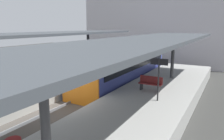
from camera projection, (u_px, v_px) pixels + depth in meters
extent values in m
plane|color=#383835|center=(65.00, 116.00, 11.72)|extent=(80.00, 80.00, 0.00)
cube|color=#9E9E99|center=(17.00, 97.00, 13.43)|extent=(4.40, 28.00, 1.00)
cube|color=#9E9E99|center=(129.00, 123.00, 9.82)|extent=(4.40, 28.00, 1.00)
cube|color=#4C4742|center=(65.00, 115.00, 11.70)|extent=(3.20, 28.00, 0.20)
cube|color=slate|center=(55.00, 109.00, 12.01)|extent=(0.08, 28.00, 0.14)
cube|color=slate|center=(75.00, 114.00, 11.33)|extent=(0.08, 28.00, 0.14)
cube|color=#38428C|center=(125.00, 65.00, 17.78)|extent=(2.70, 12.07, 2.90)
cube|color=orange|center=(80.00, 84.00, 12.61)|extent=(2.65, 0.08, 2.60)
cube|color=black|center=(110.00, 60.00, 18.36)|extent=(0.04, 11.10, 0.76)
cube|color=black|center=(140.00, 62.00, 17.06)|extent=(0.04, 11.10, 0.76)
cube|color=#515156|center=(125.00, 46.00, 17.47)|extent=(2.16, 11.46, 0.20)
cylinder|color=#333335|center=(88.00, 51.00, 19.61)|extent=(0.24, 0.24, 3.20)
cube|color=#3D4247|center=(31.00, 34.00, 13.88)|extent=(4.18, 21.00, 0.16)
cylinder|color=#333335|center=(45.00, 123.00, 5.22)|extent=(0.24, 0.24, 3.03)
cylinder|color=#333335|center=(173.00, 58.00, 16.02)|extent=(0.24, 0.24, 3.03)
cube|color=#3D4247|center=(142.00, 41.00, 10.30)|extent=(4.18, 21.00, 0.16)
cube|color=black|center=(141.00, 86.00, 13.21)|extent=(0.08, 0.32, 0.40)
cube|color=black|center=(159.00, 89.00, 12.68)|extent=(0.08, 0.32, 0.40)
cube|color=maroon|center=(150.00, 84.00, 12.90)|extent=(1.40, 0.40, 0.06)
cube|color=maroon|center=(151.00, 79.00, 13.01)|extent=(1.40, 0.06, 0.40)
cylinder|color=#262628|center=(158.00, 80.00, 11.04)|extent=(0.08, 0.08, 2.20)
cube|color=black|center=(159.00, 62.00, 10.85)|extent=(0.90, 0.06, 0.32)
cube|color=#B7B2B7|center=(156.00, 21.00, 28.52)|extent=(18.00, 6.00, 11.00)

